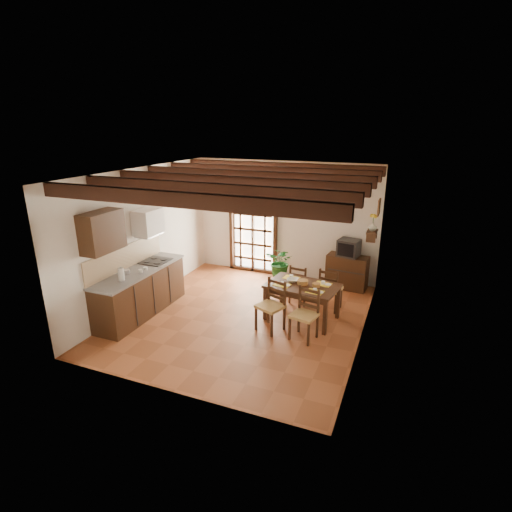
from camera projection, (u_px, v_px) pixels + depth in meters
The scene contains 25 objects.
ground_plane at pixel (244, 317), 7.86m from camera, with size 5.00×5.00×0.00m, color brown.
room_shell at pixel (243, 227), 7.28m from camera, with size 4.52×5.02×2.81m.
ceiling_beams at pixel (242, 179), 7.00m from camera, with size 4.50×4.34×0.20m.
french_door at pixel (253, 226), 9.92m from camera, with size 1.26×0.11×2.32m.
kitchen_counter at pixel (141, 291), 7.87m from camera, with size 0.64×2.25×1.38m.
upper_cabinet at pixel (102, 232), 6.86m from camera, with size 0.35×0.80×0.70m, color #321C0F.
range_hood at pixel (148, 222), 7.99m from camera, with size 0.38×0.60×0.54m.
counter_items at pixel (141, 267), 7.80m from camera, with size 0.50×1.43×0.25m.
dining_table at pixel (302, 289), 7.59m from camera, with size 1.42×1.01×0.72m.
chair_near_left at pixel (271, 315), 7.29m from camera, with size 0.56×0.55×0.95m.
chair_near_right at pixel (304, 324), 6.98m from camera, with size 0.50×0.48×0.92m.
chair_far_left at pixel (300, 291), 8.41m from camera, with size 0.44×0.42×0.85m.
chair_far_right at pixel (330, 296), 8.10m from camera, with size 0.47×0.45×0.90m.
table_setting at pixel (303, 285), 7.56m from camera, with size 0.96×0.64×0.09m.
table_bowl at pixel (292, 280), 7.70m from camera, with size 0.22×0.22×0.05m, color white.
sideboard at pixel (347, 272), 9.13m from camera, with size 0.91×0.41×0.77m, color #321C0F.
crt_tv at pixel (349, 248), 8.94m from camera, with size 0.52×0.49×0.39m.
fuse_box at pixel (348, 211), 8.96m from camera, with size 0.25×0.03×0.32m, color white.
plant_pot at pixel (281, 279), 9.43m from camera, with size 0.33×0.33×0.20m, color maroon.
potted_plant at pixel (281, 261), 9.29m from camera, with size 1.70×1.46×1.90m, color #144C19.
wall_shelf at pixel (372, 233), 8.03m from camera, with size 0.20×0.42×0.20m.
shelf_vase at pixel (373, 227), 7.99m from camera, with size 0.15×0.15×0.15m, color #B2BFB2.
shelf_flowers at pixel (374, 217), 7.92m from camera, with size 0.14×0.14×0.36m.
framed_picture at pixel (379, 207), 7.83m from camera, with size 0.03×0.32×0.32m.
pendant_lamp at pixel (307, 213), 7.21m from camera, with size 0.36×0.36×0.84m.
Camera 1 is at (2.86, -6.47, 3.63)m, focal length 28.00 mm.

